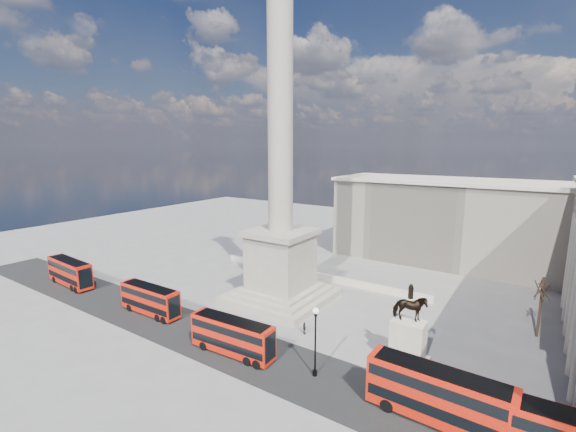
{
  "coord_description": "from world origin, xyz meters",
  "views": [
    {
      "loc": [
        31.97,
        -40.79,
        23.04
      ],
      "look_at": [
        3.82,
        1.25,
        13.84
      ],
      "focal_mm": 24.0,
      "sensor_mm": 36.0,
      "label": 1
    }
  ],
  "objects_px": {
    "nelsons_column": "(281,216)",
    "equestrian_statue": "(408,335)",
    "victorian_lamp": "(315,336)",
    "red_bus_c": "(439,395)",
    "pedestrian_crossing": "(304,328)",
    "red_bus_e": "(70,272)",
    "pedestrian_walking": "(396,356)",
    "red_bus_a": "(150,300)",
    "red_bus_b": "(233,336)",
    "pedestrian_standing": "(416,383)"
  },
  "relations": [
    {
      "from": "red_bus_e",
      "to": "pedestrian_walking",
      "type": "distance_m",
      "value": 53.54
    },
    {
      "from": "red_bus_a",
      "to": "red_bus_c",
      "type": "relative_size",
      "value": 0.85
    },
    {
      "from": "equestrian_statue",
      "to": "pedestrian_standing",
      "type": "height_order",
      "value": "equestrian_statue"
    },
    {
      "from": "nelsons_column",
      "to": "red_bus_e",
      "type": "height_order",
      "value": "nelsons_column"
    },
    {
      "from": "red_bus_b",
      "to": "equestrian_statue",
      "type": "relative_size",
      "value": 1.16
    },
    {
      "from": "pedestrian_walking",
      "to": "nelsons_column",
      "type": "bearing_deg",
      "value": 154.6
    },
    {
      "from": "nelsons_column",
      "to": "pedestrian_walking",
      "type": "distance_m",
      "value": 25.07
    },
    {
      "from": "pedestrian_standing",
      "to": "red_bus_a",
      "type": "bearing_deg",
      "value": -5.6
    },
    {
      "from": "equestrian_statue",
      "to": "pedestrian_standing",
      "type": "xyz_separation_m",
      "value": [
        2.26,
        -4.65,
        -2.21
      ]
    },
    {
      "from": "victorian_lamp",
      "to": "red_bus_a",
      "type": "bearing_deg",
      "value": 179.97
    },
    {
      "from": "nelsons_column",
      "to": "victorian_lamp",
      "type": "bearing_deg",
      "value": -45.43
    },
    {
      "from": "red_bus_e",
      "to": "red_bus_c",
      "type": "bearing_deg",
      "value": 3.72
    },
    {
      "from": "nelsons_column",
      "to": "pedestrian_crossing",
      "type": "relative_size",
      "value": 32.73
    },
    {
      "from": "red_bus_a",
      "to": "red_bus_b",
      "type": "height_order",
      "value": "red_bus_b"
    },
    {
      "from": "red_bus_b",
      "to": "pedestrian_crossing",
      "type": "xyz_separation_m",
      "value": [
        4.22,
        8.48,
        -1.41
      ]
    },
    {
      "from": "victorian_lamp",
      "to": "equestrian_statue",
      "type": "height_order",
      "value": "equestrian_statue"
    },
    {
      "from": "red_bus_a",
      "to": "pedestrian_standing",
      "type": "xyz_separation_m",
      "value": [
        35.57,
        3.1,
        -1.22
      ]
    },
    {
      "from": "red_bus_c",
      "to": "red_bus_e",
      "type": "xyz_separation_m",
      "value": [
        -58.86,
        -0.24,
        -0.18
      ]
    },
    {
      "from": "equestrian_statue",
      "to": "pedestrian_crossing",
      "type": "xyz_separation_m",
      "value": [
        -12.51,
        -0.82,
        -2.35
      ]
    },
    {
      "from": "red_bus_c",
      "to": "equestrian_statue",
      "type": "bearing_deg",
      "value": 123.91
    },
    {
      "from": "nelsons_column",
      "to": "pedestrian_standing",
      "type": "distance_m",
      "value": 28.93
    },
    {
      "from": "victorian_lamp",
      "to": "pedestrian_standing",
      "type": "xyz_separation_m",
      "value": [
        9.28,
        3.11,
        -3.43
      ]
    },
    {
      "from": "equestrian_statue",
      "to": "pedestrian_crossing",
      "type": "bearing_deg",
      "value": -176.25
    },
    {
      "from": "red_bus_a",
      "to": "pedestrian_standing",
      "type": "height_order",
      "value": "red_bus_a"
    },
    {
      "from": "red_bus_a",
      "to": "red_bus_e",
      "type": "distance_m",
      "value": 20.63
    },
    {
      "from": "red_bus_e",
      "to": "pedestrian_standing",
      "type": "bearing_deg",
      "value": 7.0
    },
    {
      "from": "nelsons_column",
      "to": "pedestrian_crossing",
      "type": "xyz_separation_m",
      "value": [
        8.9,
        -7.67,
        -12.16
      ]
    },
    {
      "from": "red_bus_b",
      "to": "pedestrian_standing",
      "type": "bearing_deg",
      "value": 10.69
    },
    {
      "from": "nelsons_column",
      "to": "victorian_lamp",
      "type": "xyz_separation_m",
      "value": [
        14.4,
        -14.61,
        -8.59
      ]
    },
    {
      "from": "red_bus_b",
      "to": "red_bus_c",
      "type": "height_order",
      "value": "red_bus_c"
    },
    {
      "from": "nelsons_column",
      "to": "pedestrian_crossing",
      "type": "distance_m",
      "value": 16.91
    },
    {
      "from": "red_bus_c",
      "to": "victorian_lamp",
      "type": "distance_m",
      "value": 12.09
    },
    {
      "from": "victorian_lamp",
      "to": "red_bus_c",
      "type": "bearing_deg",
      "value": -0.44
    },
    {
      "from": "red_bus_b",
      "to": "equestrian_statue",
      "type": "xyz_separation_m",
      "value": [
        16.73,
        9.3,
        0.94
      ]
    },
    {
      "from": "equestrian_statue",
      "to": "nelsons_column",
      "type": "bearing_deg",
      "value": 162.26
    },
    {
      "from": "pedestrian_walking",
      "to": "pedestrian_crossing",
      "type": "distance_m",
      "value": 11.61
    },
    {
      "from": "victorian_lamp",
      "to": "pedestrian_walking",
      "type": "bearing_deg",
      "value": 48.12
    },
    {
      "from": "victorian_lamp",
      "to": "pedestrian_standing",
      "type": "distance_m",
      "value": 10.37
    },
    {
      "from": "red_bus_e",
      "to": "victorian_lamp",
      "type": "distance_m",
      "value": 46.96
    },
    {
      "from": "red_bus_c",
      "to": "pedestrian_walking",
      "type": "relative_size",
      "value": 7.39
    },
    {
      "from": "red_bus_b",
      "to": "red_bus_c",
      "type": "xyz_separation_m",
      "value": [
        21.66,
        1.44,
        0.33
      ]
    },
    {
      "from": "red_bus_c",
      "to": "pedestrian_crossing",
      "type": "bearing_deg",
      "value": 159.82
    },
    {
      "from": "equestrian_statue",
      "to": "red_bus_c",
      "type": "bearing_deg",
      "value": -57.89
    },
    {
      "from": "nelsons_column",
      "to": "equestrian_statue",
      "type": "xyz_separation_m",
      "value": [
        21.41,
        -6.85,
        -9.81
      ]
    },
    {
      "from": "pedestrian_crossing",
      "to": "red_bus_b",
      "type": "bearing_deg",
      "value": 102.0
    },
    {
      "from": "red_bus_a",
      "to": "victorian_lamp",
      "type": "distance_m",
      "value": 26.39
    },
    {
      "from": "nelsons_column",
      "to": "red_bus_b",
      "type": "relative_size",
      "value": 4.83
    },
    {
      "from": "nelsons_column",
      "to": "pedestrian_walking",
      "type": "xyz_separation_m",
      "value": [
        20.52,
        -7.79,
        -12.12
      ]
    },
    {
      "from": "pedestrian_walking",
      "to": "pedestrian_standing",
      "type": "relative_size",
      "value": 0.89
    },
    {
      "from": "victorian_lamp",
      "to": "red_bus_e",
      "type": "bearing_deg",
      "value": -179.59
    }
  ]
}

